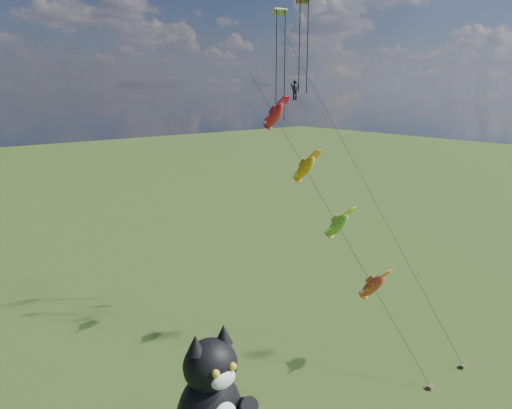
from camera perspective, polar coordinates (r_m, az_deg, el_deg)
fish_windsock_rig at (r=34.37m, az=7.49°, el=0.86°), size 1.94×15.90×18.96m
parafoil_rig at (r=39.98m, az=4.84°, el=14.72°), size 2.44×17.47×24.42m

